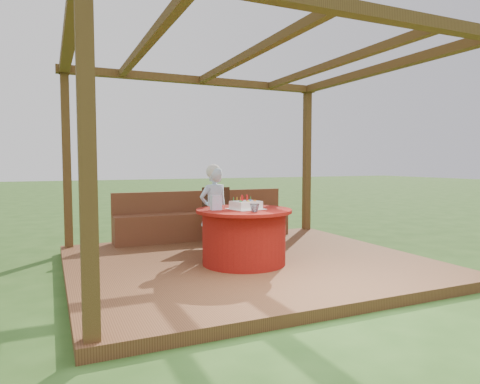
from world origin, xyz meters
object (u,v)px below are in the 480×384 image
at_px(table, 244,236).
at_px(elderly_woman, 214,207).
at_px(bench, 205,223).
at_px(chair, 217,213).
at_px(gift_bag, 216,203).
at_px(birthday_cake, 246,205).
at_px(drinking_glass, 255,208).

xyz_separation_m(table, elderly_woman, (-0.09, 0.86, 0.28)).
xyz_separation_m(bench, table, (-0.15, -1.91, 0.09)).
bearing_deg(table, chair, 83.36).
distance_m(chair, gift_bag, 1.43).
bearing_deg(elderly_woman, birthday_cake, -82.93).
bearing_deg(birthday_cake, bench, 86.33).
distance_m(elderly_woman, birthday_cake, 0.88).
bearing_deg(gift_bag, bench, 75.24).
distance_m(bench, chair, 0.60).
bearing_deg(elderly_woman, chair, 64.02).
height_order(bench, table, bench).
xyz_separation_m(birthday_cake, gift_bag, (-0.38, 0.07, 0.04)).
bearing_deg(table, bench, 85.67).
distance_m(table, chair, 1.37).
height_order(birthday_cake, drinking_glass, birthday_cake).
bearing_deg(drinking_glass, gift_bag, 128.91).
xyz_separation_m(chair, drinking_glass, (-0.18, -1.71, 0.25)).
distance_m(birthday_cake, gift_bag, 0.39).
bearing_deg(drinking_glass, chair, 83.92).
distance_m(table, elderly_woman, 0.91).
distance_m(bench, gift_bag, 2.00).
bearing_deg(elderly_woman, bench, 77.67).
xyz_separation_m(elderly_woman, birthday_cake, (0.11, -0.87, 0.11)).
bearing_deg(bench, drinking_glass, -94.27).
bearing_deg(elderly_woman, table, -84.26).
relative_size(bench, drinking_glass, 27.44).
distance_m(elderly_woman, drinking_glass, 1.22).
xyz_separation_m(elderly_woman, gift_bag, (-0.27, -0.80, 0.15)).
relative_size(elderly_woman, birthday_cake, 2.79).
relative_size(bench, chair, 3.37).
xyz_separation_m(bench, birthday_cake, (-0.12, -1.93, 0.48)).
relative_size(birthday_cake, drinking_glass, 4.12).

